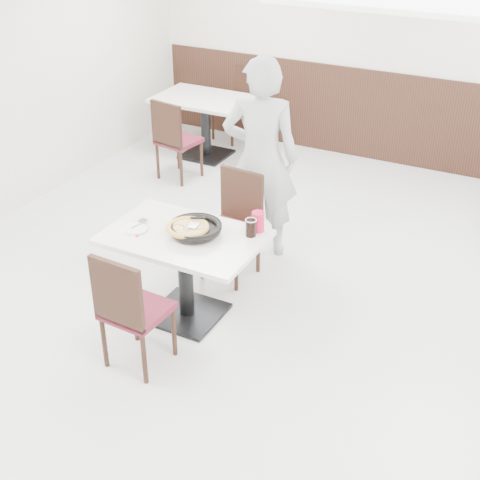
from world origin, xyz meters
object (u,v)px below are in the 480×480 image
at_px(cola_glass, 251,228).
at_px(pizza_pan, 195,230).
at_px(side_plate, 136,229).
at_px(diner_person, 261,159).
at_px(chair_far, 230,228).
at_px(red_cup, 258,222).
at_px(bg_chair_left_near, 179,139).
at_px(bg_table_left, 206,127).
at_px(bg_chair_left_far, 232,105).
at_px(main_table, 186,276).
at_px(pizza, 188,229).
at_px(chair_near, 137,308).

bearing_deg(cola_glass, pizza_pan, -154.78).
height_order(side_plate, cola_glass, cola_glass).
distance_m(pizza_pan, diner_person, 1.19).
relative_size(chair_far, red_cup, 5.94).
distance_m(pizza_pan, red_cup, 0.48).
height_order(chair_far, cola_glass, chair_far).
distance_m(chair_far, pizza_pan, 0.73).
xyz_separation_m(cola_glass, diner_person, (-0.41, 1.00, 0.12)).
distance_m(side_plate, cola_glass, 0.89).
relative_size(chair_far, bg_chair_left_near, 1.00).
bearing_deg(bg_table_left, red_cup, -53.03).
relative_size(chair_far, side_plate, 5.30).
relative_size(side_plate, bg_chair_left_far, 0.19).
height_order(side_plate, diner_person, diner_person).
relative_size(chair_far, bg_table_left, 0.79).
xyz_separation_m(pizza_pan, red_cup, (0.40, 0.28, 0.04)).
bearing_deg(main_table, bg_chair_left_near, 123.05).
height_order(pizza, diner_person, diner_person).
distance_m(chair_far, side_plate, 0.94).
bearing_deg(chair_near, bg_chair_left_far, 112.34).
distance_m(main_table, chair_far, 0.71).
xyz_separation_m(cola_glass, bg_table_left, (-2.03, 2.81, -0.44)).
height_order(red_cup, bg_table_left, red_cup).
bearing_deg(cola_glass, bg_chair_left_far, 120.11).
relative_size(diner_person, bg_table_left, 1.55).
bearing_deg(main_table, chair_near, -90.60).
distance_m(red_cup, diner_person, 1.00).
bearing_deg(diner_person, bg_chair_left_far, -78.32).
bearing_deg(side_plate, bg_table_left, 110.93).
bearing_deg(chair_far, pizza_pan, 100.01).
distance_m(pizza_pan, pizza, 0.07).
bearing_deg(chair_far, chair_near, 93.93).
relative_size(main_table, cola_glass, 9.23).
distance_m(chair_near, bg_table_left, 4.00).
bearing_deg(diner_person, pizza, 67.93).
xyz_separation_m(pizza, cola_glass, (0.42, 0.23, 0.00)).
bearing_deg(pizza, bg_chair_left_far, 113.27).
height_order(main_table, cola_glass, cola_glass).
xyz_separation_m(main_table, pizza_pan, (0.08, 0.05, 0.42)).
distance_m(pizza, bg_chair_left_near, 2.81).
xyz_separation_m(side_plate, diner_person, (0.42, 1.33, 0.17)).
xyz_separation_m(pizza, bg_chair_left_far, (-1.59, 3.70, -0.34)).
xyz_separation_m(side_plate, bg_table_left, (-1.20, 3.14, -0.38)).
relative_size(pizza, red_cup, 1.79).
relative_size(pizza, bg_chair_left_near, 0.30).
bearing_deg(red_cup, main_table, -145.79).
bearing_deg(cola_glass, pizza, -151.27).
relative_size(chair_far, pizza, 3.31).
distance_m(main_table, bg_chair_left_near, 2.77).
relative_size(bg_table_left, bg_chair_left_far, 1.26).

